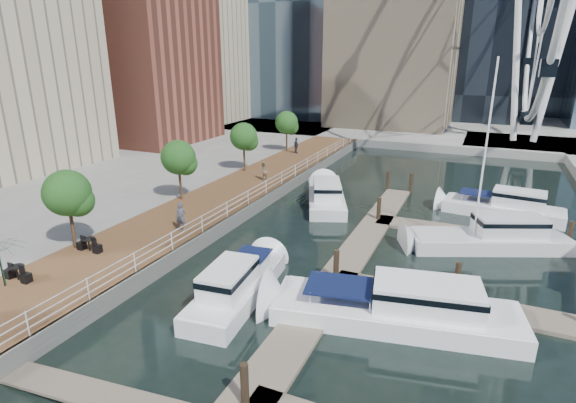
# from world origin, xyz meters

# --- Properties ---
(ground) EXTENTS (520.00, 520.00, 0.00)m
(ground) POSITION_xyz_m (0.00, 0.00, 0.00)
(ground) COLOR black
(ground) RESTS_ON ground
(boardwalk) EXTENTS (6.00, 60.00, 1.00)m
(boardwalk) POSITION_xyz_m (-9.00, 15.00, 0.50)
(boardwalk) COLOR brown
(boardwalk) RESTS_ON ground
(seawall) EXTENTS (0.25, 60.00, 1.00)m
(seawall) POSITION_xyz_m (-6.00, 15.00, 0.50)
(seawall) COLOR #595954
(seawall) RESTS_ON ground
(land_far) EXTENTS (200.00, 114.00, 1.00)m
(land_far) POSITION_xyz_m (0.00, 102.00, 0.50)
(land_far) COLOR gray
(land_far) RESTS_ON ground
(pier) EXTENTS (14.00, 12.00, 1.00)m
(pier) POSITION_xyz_m (14.00, 52.00, 0.50)
(pier) COLOR gray
(pier) RESTS_ON ground
(railing) EXTENTS (0.10, 60.00, 1.05)m
(railing) POSITION_xyz_m (-6.10, 15.00, 1.52)
(railing) COLOR white
(railing) RESTS_ON boardwalk
(floating_docks) EXTENTS (16.00, 34.00, 2.60)m
(floating_docks) POSITION_xyz_m (7.97, 9.98, 0.49)
(floating_docks) COLOR #6D6051
(floating_docks) RESTS_ON ground
(midrise_condos) EXTENTS (19.00, 67.00, 28.00)m
(midrise_condos) POSITION_xyz_m (-33.57, 26.82, 13.42)
(midrise_condos) COLOR #BCAD8E
(midrise_condos) RESTS_ON ground
(street_trees) EXTENTS (2.60, 42.60, 4.60)m
(street_trees) POSITION_xyz_m (-11.40, 14.00, 4.29)
(street_trees) COLOR #3F2B1C
(street_trees) RESTS_ON ground
(yacht_foreground) EXTENTS (12.36, 5.32, 2.15)m
(yacht_foreground) POSITION_xyz_m (6.64, 5.30, 0.00)
(yacht_foreground) COLOR white
(yacht_foreground) RESTS_ON ground
(pedestrian_near) EXTENTS (0.74, 0.55, 1.85)m
(pedestrian_near) POSITION_xyz_m (-7.43, 8.66, 1.92)
(pedestrian_near) COLOR #454C5D
(pedestrian_near) RESTS_ON boardwalk
(pedestrian_mid) EXTENTS (0.73, 0.89, 1.68)m
(pedestrian_mid) POSITION_xyz_m (-8.13, 21.51, 1.84)
(pedestrian_mid) COLOR gray
(pedestrian_mid) RESTS_ON boardwalk
(pedestrian_far) EXTENTS (1.05, 1.04, 1.79)m
(pedestrian_far) POSITION_xyz_m (-9.94, 33.38, 1.89)
(pedestrian_far) COLOR #343641
(pedestrian_far) RESTS_ON boardwalk
(moored_yachts) EXTENTS (23.43, 33.28, 11.50)m
(moored_yachts) POSITION_xyz_m (9.00, 14.35, 0.00)
(moored_yachts) COLOR silver
(moored_yachts) RESTS_ON ground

